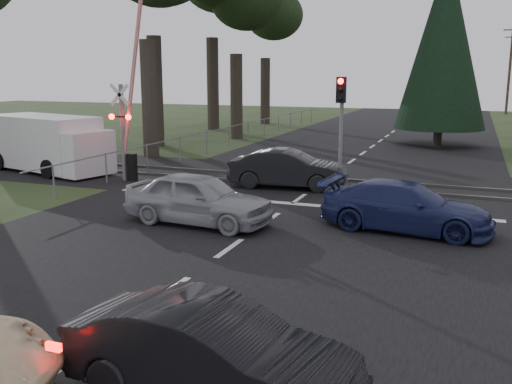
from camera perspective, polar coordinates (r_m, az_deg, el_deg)
The scene contains 17 objects.
ground at distance 11.59m, azimuth -8.67°, elevation -9.80°, with size 120.00×120.00×0.00m, color #233217.
road at distance 20.52m, azimuth 5.11°, elevation -0.11°, with size 14.00×100.00×0.01m, color black.
rail_corridor at distance 22.41m, azimuth 6.50°, elevation 0.89°, with size 120.00×8.00×0.01m, color black.
stop_line at distance 18.83m, azimuth 3.62°, elevation -1.16°, with size 13.00×0.35×0.00m, color silver.
rail_near at distance 21.65m, azimuth 5.97°, elevation 0.62°, with size 120.00×0.12×0.10m, color #59544C.
rail_far at distance 23.17m, azimuth 6.99°, elevation 1.35°, with size 120.00×0.12×0.10m, color #59544C.
crossing_signal at distance 23.04m, azimuth -12.74°, elevation 6.13°, with size 1.62×0.38×6.96m.
traffic_signal_center at distance 20.54m, azimuth 8.48°, elevation 7.72°, with size 0.32×0.48×4.10m.
utility_pole_far at distance 64.41m, azimuth 24.05°, elevation 11.31°, with size 1.80×0.26×9.00m.
euc_tree_e at distance 48.49m, azimuth 0.95°, elevation 18.12°, with size 6.00×6.00×13.20m.
conifer_tree at distance 35.43m, azimuth 18.28°, elevation 14.13°, with size 5.20×5.20×11.00m.
fence_left at distance 34.72m, azimuth -1.71°, elevation 4.85°, with size 0.10×36.00×1.20m, color slate, non-canonical shape.
dark_hatchback at distance 7.75m, azimuth -4.59°, elevation -15.84°, with size 1.39×3.98×1.31m, color black.
silver_car at distance 16.26m, azimuth -5.78°, elevation -0.67°, with size 1.74×4.32×1.47m, color #94959B.
blue_sedan at distance 16.03m, azimuth 14.77°, elevation -1.44°, with size 1.87×4.60×1.33m, color #1A224F.
dark_car_far at distance 21.31m, azimuth 3.23°, elevation 2.31°, with size 1.51×4.34×1.43m, color black.
white_van at distance 26.24m, azimuth -19.85°, elevation 4.54°, with size 6.51×3.70×2.41m.
Camera 1 is at (5.38, -9.34, 4.26)m, focal length 40.00 mm.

